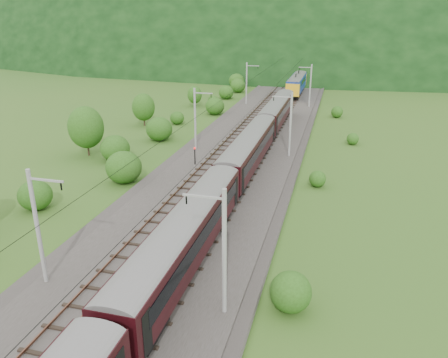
# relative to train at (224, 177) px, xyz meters

# --- Properties ---
(ground) EXTENTS (600.00, 600.00, 0.00)m
(ground) POSITION_rel_train_xyz_m (-2.40, -14.42, -3.38)
(ground) COLOR #2F5A1C
(ground) RESTS_ON ground
(railbed) EXTENTS (14.00, 220.00, 0.30)m
(railbed) POSITION_rel_train_xyz_m (-2.40, -4.42, -3.23)
(railbed) COLOR #38332D
(railbed) RESTS_ON ground
(track_left) EXTENTS (2.40, 220.00, 0.27)m
(track_left) POSITION_rel_train_xyz_m (-4.80, -4.42, -3.01)
(track_left) COLOR brown
(track_left) RESTS_ON railbed
(track_right) EXTENTS (2.40, 220.00, 0.27)m
(track_right) POSITION_rel_train_xyz_m (-0.00, -4.42, -3.01)
(track_right) COLOR brown
(track_right) RESTS_ON railbed
(catenary_left) EXTENTS (2.54, 192.28, 8.00)m
(catenary_left) POSITION_rel_train_xyz_m (-8.52, 17.58, 1.12)
(catenary_left) COLOR gray
(catenary_left) RESTS_ON railbed
(catenary_right) EXTENTS (2.54, 192.28, 8.00)m
(catenary_right) POSITION_rel_train_xyz_m (3.72, 17.58, 1.12)
(catenary_right) COLOR gray
(catenary_right) RESTS_ON railbed
(overhead_wires) EXTENTS (4.83, 198.00, 0.03)m
(overhead_wires) POSITION_rel_train_xyz_m (-2.40, -4.42, 3.72)
(overhead_wires) COLOR black
(overhead_wires) RESTS_ON ground
(mountain_main) EXTENTS (504.00, 360.00, 244.00)m
(mountain_main) POSITION_rel_train_xyz_m (-2.40, 245.58, -3.38)
(mountain_main) COLOR black
(mountain_main) RESTS_ON ground
(mountain_ridge) EXTENTS (336.00, 280.00, 132.00)m
(mountain_ridge) POSITION_rel_train_xyz_m (-122.40, 285.58, -3.38)
(mountain_ridge) COLOR black
(mountain_ridge) RESTS_ON ground
(train) EXTENTS (2.83, 134.86, 4.91)m
(train) POSITION_rel_train_xyz_m (0.00, 0.00, 0.00)
(train) COLOR black
(train) RESTS_ON ground
(hazard_post_near) EXTENTS (0.15, 0.15, 1.43)m
(hazard_post_near) POSITION_rel_train_xyz_m (-2.76, 38.23, -2.36)
(hazard_post_near) COLOR red
(hazard_post_near) RESTS_ON railbed
(hazard_post_far) EXTENTS (0.18, 0.18, 1.70)m
(hazard_post_far) POSITION_rel_train_xyz_m (-1.84, 27.40, -2.23)
(hazard_post_far) COLOR red
(hazard_post_far) RESTS_ON railbed
(signal) EXTENTS (0.23, 0.23, 2.10)m
(signal) POSITION_rel_train_xyz_m (-6.62, 11.30, -1.84)
(signal) COLOR black
(signal) RESTS_ON railbed
(vegetation_left) EXTENTS (13.10, 150.79, 6.40)m
(vegetation_left) POSITION_rel_train_xyz_m (-16.93, 11.74, -1.18)
(vegetation_left) COLOR #244913
(vegetation_left) RESTS_ON ground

